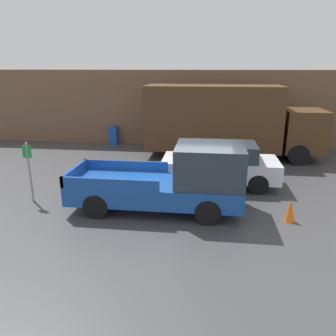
{
  "coord_description": "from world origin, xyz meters",
  "views": [
    {
      "loc": [
        0.44,
        -9.77,
        4.36
      ],
      "look_at": [
        -0.88,
        0.78,
        1.07
      ],
      "focal_mm": 35.0,
      "sensor_mm": 36.0,
      "label": 1
    }
  ],
  "objects_px": {
    "pickup_truck": "(174,180)",
    "delivery_truck": "(226,120)",
    "parking_sign": "(29,168)",
    "traffic_cone": "(290,210)",
    "car": "(221,164)",
    "newspaper_box": "(114,136)"
  },
  "relations": [
    {
      "from": "pickup_truck",
      "to": "delivery_truck",
      "type": "distance_m",
      "value": 6.96
    },
    {
      "from": "parking_sign",
      "to": "traffic_cone",
      "type": "distance_m",
      "value": 8.34
    },
    {
      "from": "pickup_truck",
      "to": "delivery_truck",
      "type": "relative_size",
      "value": 0.63
    },
    {
      "from": "pickup_truck",
      "to": "traffic_cone",
      "type": "relative_size",
      "value": 7.72
    },
    {
      "from": "car",
      "to": "parking_sign",
      "type": "bearing_deg",
      "value": -159.0
    },
    {
      "from": "car",
      "to": "newspaper_box",
      "type": "relative_size",
      "value": 4.1
    },
    {
      "from": "newspaper_box",
      "to": "parking_sign",
      "type": "bearing_deg",
      "value": -92.28
    },
    {
      "from": "parking_sign",
      "to": "newspaper_box",
      "type": "distance_m",
      "value": 8.59
    },
    {
      "from": "parking_sign",
      "to": "traffic_cone",
      "type": "xyz_separation_m",
      "value": [
        8.29,
        -0.48,
        -0.81
      ]
    },
    {
      "from": "delivery_truck",
      "to": "parking_sign",
      "type": "relative_size",
      "value": 4.18
    },
    {
      "from": "pickup_truck",
      "to": "traffic_cone",
      "type": "xyz_separation_m",
      "value": [
        3.46,
        -0.39,
        -0.64
      ]
    },
    {
      "from": "car",
      "to": "parking_sign",
      "type": "distance_m",
      "value": 6.79
    },
    {
      "from": "delivery_truck",
      "to": "parking_sign",
      "type": "height_order",
      "value": "delivery_truck"
    },
    {
      "from": "car",
      "to": "newspaper_box",
      "type": "bearing_deg",
      "value": 134.31
    },
    {
      "from": "parking_sign",
      "to": "traffic_cone",
      "type": "height_order",
      "value": "parking_sign"
    },
    {
      "from": "parking_sign",
      "to": "newspaper_box",
      "type": "bearing_deg",
      "value": 87.72
    },
    {
      "from": "delivery_truck",
      "to": "parking_sign",
      "type": "bearing_deg",
      "value": -135.3
    },
    {
      "from": "newspaper_box",
      "to": "traffic_cone",
      "type": "relative_size",
      "value": 1.52
    },
    {
      "from": "newspaper_box",
      "to": "car",
      "type": "bearing_deg",
      "value": -45.69
    },
    {
      "from": "pickup_truck",
      "to": "car",
      "type": "distance_m",
      "value": 2.94
    },
    {
      "from": "delivery_truck",
      "to": "car",
      "type": "bearing_deg",
      "value": -94.26
    },
    {
      "from": "traffic_cone",
      "to": "car",
      "type": "bearing_deg",
      "value": 123.87
    }
  ]
}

